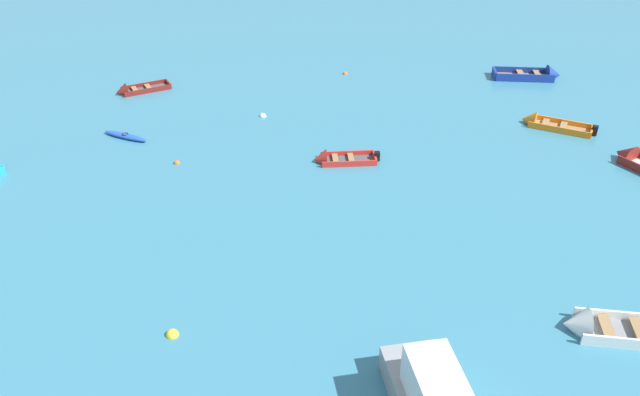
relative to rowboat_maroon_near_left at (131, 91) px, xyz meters
name	(u,v)px	position (x,y,z in m)	size (l,w,h in m)	color
rowboat_maroon_near_left	(131,91)	(0.00, 0.00, 0.00)	(3.58, 2.54, 1.05)	#4C4C51
rowboat_white_midfield_left	(600,328)	(21.61, -21.97, 0.06)	(4.38, 1.98, 1.28)	gray
rowboat_deep_blue_center	(539,75)	(27.21, 2.10, 0.09)	(4.57, 1.84, 1.33)	#99754C
kayak_blue_far_right	(126,136)	(1.28, -6.54, -0.02)	(2.82, 1.67, 0.28)	blue
rowboat_red_near_right	(332,159)	(12.72, -9.48, 0.00)	(3.46, 1.33, 1.06)	#4C4C51
rowboat_orange_distant_center	(543,123)	(25.04, -5.30, 0.02)	(4.02, 2.82, 1.13)	#99754C
mooring_buoy_central	(172,335)	(6.75, -21.87, -0.15)	(0.45, 0.45, 0.45)	yellow
mooring_buoy_far_field	(345,74)	(14.01, 3.22, -0.15)	(0.33, 0.33, 0.33)	orange
mooring_buoy_between_boats_right	(177,163)	(4.65, -9.50, -0.15)	(0.32, 0.32, 0.32)	orange
mooring_buoy_between_boats_left	(263,116)	(8.74, -3.75, -0.15)	(0.40, 0.40, 0.40)	silver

